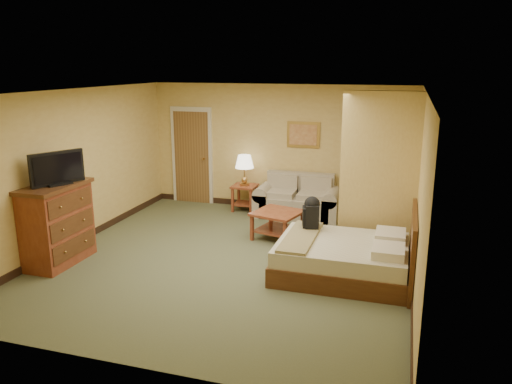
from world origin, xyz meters
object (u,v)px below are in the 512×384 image
at_px(loveseat, 298,203).
at_px(coffee_table, 278,219).
at_px(dresser, 57,224).
at_px(bed, 347,257).

height_order(loveseat, coffee_table, loveseat).
distance_m(loveseat, coffee_table, 1.41).
bearing_deg(dresser, loveseat, 49.18).
xyz_separation_m(loveseat, bed, (1.31, -2.67, 0.01)).
distance_m(dresser, bed, 4.38).
bearing_deg(bed, loveseat, 116.14).
distance_m(loveseat, dresser, 4.58).
bearing_deg(dresser, coffee_table, 35.02).
relative_size(loveseat, bed, 0.87).
bearing_deg(coffee_table, loveseat, 87.84).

